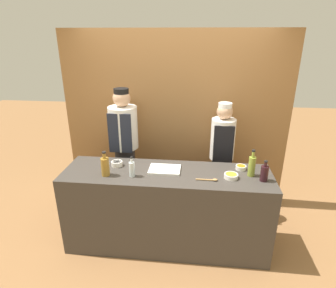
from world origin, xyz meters
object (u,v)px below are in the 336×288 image
cutting_board (165,169)px  bottle_wine (264,173)px  sauce_bowl_yellow (231,176)px  sauce_bowl_orange (241,167)px  chef_left (125,148)px  wooden_spoon (209,180)px  bottle_clear (132,169)px  bottle_oil (252,166)px  bottle_vinegar (105,166)px  chef_right (221,157)px  sauce_bowl_brown (117,163)px

cutting_board → bottle_wine: size_ratio=1.54×
sauce_bowl_yellow → bottle_wine: (0.32, -0.02, 0.06)m
sauce_bowl_orange → chef_left: 1.52m
sauce_bowl_yellow → wooden_spoon: size_ratio=0.65×
sauce_bowl_yellow → bottle_wine: bearing=-4.0°
bottle_clear → wooden_spoon: bearing=-0.9°
sauce_bowl_yellow → chef_left: size_ratio=0.08×
sauce_bowl_orange → sauce_bowl_yellow: 0.25m
bottle_oil → bottle_vinegar: bottle_oil is taller
chef_left → bottle_clear: bearing=-69.9°
wooden_spoon → chef_left: chef_left is taller
wooden_spoon → chef_right: chef_right is taller
sauce_bowl_yellow → chef_left: 1.49m
bottle_wine → bottle_oil: 0.15m
bottle_wine → wooden_spoon: 0.56m
bottle_wine → bottle_oil: size_ratio=0.76×
bottle_wine → cutting_board: bearing=173.0°
sauce_bowl_brown → cutting_board: bearing=-5.5°
cutting_board → bottle_oil: (0.92, -0.03, 0.10)m
cutting_board → bottle_oil: bottle_oil is taller
bottle_clear → bottle_oil: bearing=6.7°
bottle_clear → chef_left: bearing=110.1°
sauce_bowl_yellow → bottle_wine: size_ratio=0.64×
bottle_wine → bottle_vinegar: size_ratio=0.83×
chef_right → sauce_bowl_brown: bearing=-155.9°
wooden_spoon → chef_left: 1.34m
bottle_oil → sauce_bowl_brown: bearing=176.9°
sauce_bowl_orange → bottle_oil: size_ratio=0.39×
chef_left → chef_right: chef_left is taller
bottle_wine → sauce_bowl_orange: bearing=129.4°
sauce_bowl_brown → chef_left: (-0.05, 0.54, -0.04)m
bottle_wine → chef_right: (-0.37, 0.72, -0.16)m
sauce_bowl_brown → bottle_clear: 0.33m
chef_left → wooden_spoon: bearing=-35.8°
bottle_oil → chef_left: 1.65m
sauce_bowl_brown → bottle_vinegar: 0.25m
chef_left → chef_right: bearing=-0.0°
sauce_bowl_orange → sauce_bowl_yellow: (-0.13, -0.22, 0.00)m
bottle_vinegar → bottle_wine: bearing=2.0°
bottle_wine → chef_left: (-1.63, 0.72, -0.09)m
sauce_bowl_brown → cutting_board: size_ratio=0.37×
cutting_board → chef_right: 0.89m
sauce_bowl_brown → bottle_clear: bottle_clear is taller
bottle_vinegar → sauce_bowl_orange: bearing=11.5°
sauce_bowl_brown → chef_left: 0.55m
bottle_clear → bottle_vinegar: bottle_vinegar is taller
wooden_spoon → bottle_vinegar: bearing=179.9°
sauce_bowl_orange → sauce_bowl_brown: size_ratio=0.91×
cutting_board → wooden_spoon: size_ratio=1.54×
cutting_board → bottle_wine: bearing=-7.0°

